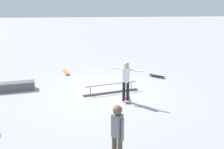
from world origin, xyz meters
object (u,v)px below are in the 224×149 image
at_px(skater_main, 126,79).
at_px(loose_skateboard_black, 157,76).
at_px(bystander_grey_shirt, 117,133).
at_px(skateboard_main, 127,98).
at_px(grind_rail, 111,89).
at_px(skate_ledge, 15,86).
at_px(loose_skateboard_orange, 66,72).

bearing_deg(skater_main, loose_skateboard_black, -96.94).
bearing_deg(bystander_grey_shirt, skateboard_main, 122.00).
xyz_separation_m(grind_rail, skater_main, (-0.52, 0.88, 0.76)).
distance_m(grind_rail, bystander_grey_shirt, 4.72).
distance_m(skate_ledge, bystander_grey_shirt, 6.64).
height_order(bystander_grey_shirt, loose_skateboard_orange, bystander_grey_shirt).
xyz_separation_m(bystander_grey_shirt, loose_skateboard_black, (-2.53, -6.50, -0.87)).
height_order(skate_ledge, loose_skateboard_orange, skate_ledge).
height_order(grind_rail, skate_ledge, grind_rail).
height_order(skater_main, bystander_grey_shirt, bystander_grey_shirt).
bearing_deg(loose_skateboard_orange, skate_ledge, -59.86).
height_order(skateboard_main, loose_skateboard_orange, same).
bearing_deg(loose_skateboard_black, skater_main, 89.91).
xyz_separation_m(skate_ledge, skateboard_main, (-4.77, 1.28, -0.11)).
bearing_deg(loose_skateboard_black, bystander_grey_shirt, 103.36).
distance_m(skate_ledge, loose_skateboard_orange, 2.97).
bearing_deg(skateboard_main, loose_skateboard_orange, -138.42).
xyz_separation_m(skateboard_main, bystander_grey_shirt, (0.70, 3.91, 0.87)).
bearing_deg(grind_rail, loose_skateboard_orange, -65.63).
height_order(grind_rail, bystander_grey_shirt, bystander_grey_shirt).
xyz_separation_m(skate_ledge, loose_skateboard_orange, (-1.97, -2.22, -0.11)).
xyz_separation_m(grind_rail, skateboard_main, (-0.57, 0.75, -0.11)).
relative_size(skate_ledge, skater_main, 1.01).
distance_m(skate_ledge, skater_main, 4.97).
bearing_deg(skate_ledge, skater_main, 163.33).
bearing_deg(skate_ledge, skateboard_main, 164.99).
distance_m(grind_rail, skate_ledge, 4.23).
bearing_deg(skater_main, bystander_grey_shirt, 108.10).
height_order(grind_rail, loose_skateboard_black, grind_rail).
bearing_deg(bystander_grey_shirt, loose_skateboard_orange, 147.96).
xyz_separation_m(skater_main, bystander_grey_shirt, (0.65, 3.78, 0.00)).
distance_m(skateboard_main, loose_skateboard_orange, 4.48).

